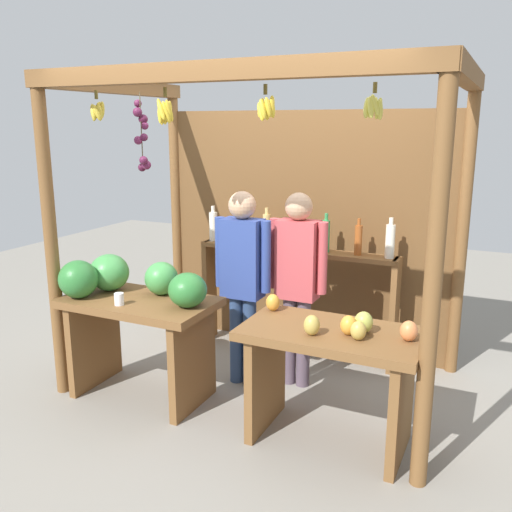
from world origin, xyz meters
name	(u,v)px	position (x,y,z in m)	size (l,w,h in m)	color
ground_plane	(265,380)	(0.00, 0.00, 0.00)	(12.00, 12.00, 0.00)	gray
market_stall	(284,205)	(0.00, 0.40, 1.42)	(2.90, 1.83, 2.46)	brown
fruit_counter_left	(134,305)	(-0.82, -0.64, 0.74)	(1.23, 0.69, 1.09)	brown
fruit_counter_right	(332,361)	(0.77, -0.64, 0.58)	(1.17, 0.64, 0.94)	brown
bottle_shelf_unit	(295,270)	(0.01, 0.64, 0.81)	(1.86, 0.22, 1.35)	brown
vendor_man	(243,272)	(-0.15, -0.11, 0.95)	(0.48, 0.22, 1.59)	navy
vendor_woman	(298,273)	(0.26, 0.05, 0.95)	(0.48, 0.21, 1.58)	#564755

